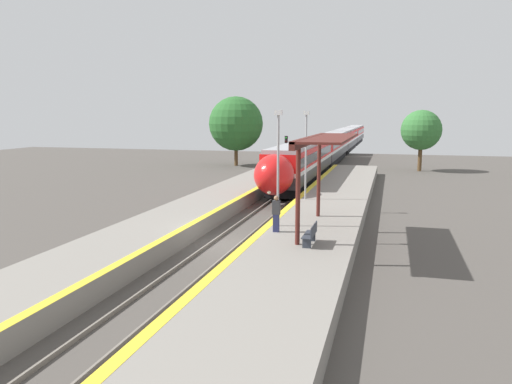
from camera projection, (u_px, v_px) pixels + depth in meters
The scene contains 14 objects.
ground_plane at pixel (225, 245), 24.66m from camera, with size 120.00×120.00×0.00m, color #4C4742.
rail_left at pixel (212, 242), 24.83m from camera, with size 0.08×90.00×0.15m, color slate.
rail_right at pixel (239, 244), 24.46m from camera, with size 0.08×90.00×0.15m, color slate.
train at pixel (338, 142), 73.82m from camera, with size 2.85×86.58×3.84m.
platform_right at pixel (307, 242), 23.54m from camera, with size 4.64×64.00×0.90m.
platform_left at pixel (157, 232), 25.54m from camera, with size 3.91×64.00×0.90m.
platform_bench at pixel (311, 234), 21.20m from camera, with size 0.44×1.61×0.89m.
person_waiting at pixel (276, 213), 23.45m from camera, with size 0.36×0.23×1.74m.
railway_signal at pixel (286, 152), 49.67m from camera, with size 0.28×0.28×4.24m.
lamppost_near at pixel (278, 161), 24.37m from camera, with size 0.36×0.20×5.70m.
lamppost_mid at pixel (306, 149), 32.15m from camera, with size 0.36×0.20×5.70m.
station_canopy at pixel (322, 144), 23.47m from camera, with size 2.02×9.18×4.46m.
background_tree_left at pixel (236, 124), 61.44m from camera, with size 6.68×6.68×8.54m.
background_tree_right at pixel (421, 130), 55.67m from camera, with size 4.47×4.47×6.85m.
Camera 1 is at (7.75, -22.71, 6.42)m, focal length 35.00 mm.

